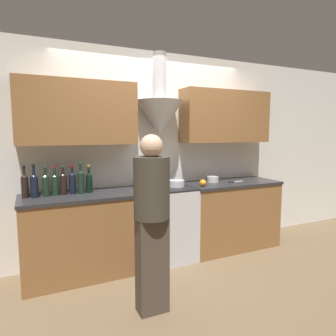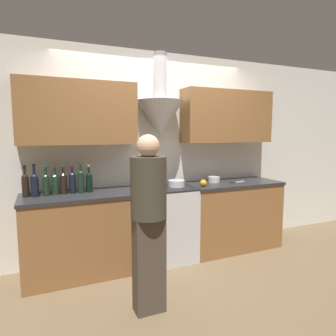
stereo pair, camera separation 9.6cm
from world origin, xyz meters
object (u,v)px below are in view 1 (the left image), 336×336
person_foreground_left (152,216)px  wine_bottle_3 (55,184)px  orange_fruit (203,183)px  wine_bottle_6 (81,181)px  wine_bottle_5 (72,182)px  wine_bottle_0 (25,185)px  wine_bottle_4 (63,183)px  stock_pot (154,184)px  wine_bottle_2 (46,184)px  mixing_bowl (176,183)px  wine_bottle_7 (89,181)px  stove_range (165,223)px  wine_bottle_1 (34,184)px  saucepan (213,179)px

person_foreground_left → wine_bottle_3: bearing=123.9°
orange_fruit → person_foreground_left: 1.32m
wine_bottle_6 → orange_fruit: size_ratio=4.06×
wine_bottle_5 → person_foreground_left: 1.18m
wine_bottle_0 → wine_bottle_4: 0.38m
wine_bottle_4 → orange_fruit: size_ratio=3.68×
stock_pot → orange_fruit: stock_pot is taller
wine_bottle_2 → person_foreground_left: 1.30m
mixing_bowl → person_foreground_left: bearing=-126.6°
wine_bottle_4 → person_foreground_left: person_foreground_left is taller
wine_bottle_0 → wine_bottle_7: (0.65, 0.00, -0.01)m
wine_bottle_0 → wine_bottle_6: (0.56, -0.02, 0.01)m
stove_range → mixing_bowl: (0.15, -0.02, 0.49)m
wine_bottle_7 → stock_pot: wine_bottle_7 is taller
wine_bottle_2 → wine_bottle_6: (0.36, 0.00, 0.01)m
stove_range → wine_bottle_0: bearing=177.6°
wine_bottle_0 → wine_bottle_6: size_ratio=0.95×
wine_bottle_1 → wine_bottle_2: size_ratio=1.06×
stock_pot → saucepan: bearing=7.1°
wine_bottle_1 → stock_pot: (1.31, -0.08, -0.08)m
wine_bottle_1 → wine_bottle_2: 0.11m
wine_bottle_4 → wine_bottle_5: bearing=-2.6°
wine_bottle_0 → orange_fruit: (2.02, -0.20, -0.09)m
wine_bottle_2 → stove_range: bearing=-1.9°
stock_pot → person_foreground_left: size_ratio=0.17×
wine_bottle_0 → stock_pot: 1.40m
wine_bottle_1 → person_foreground_left: 1.37m
mixing_bowl → saucepan: 0.61m
wine_bottle_2 → wine_bottle_0: bearing=174.5°
wine_bottle_1 → stock_pot: wine_bottle_1 is taller
mixing_bowl → orange_fruit: 0.34m
wine_bottle_2 → wine_bottle_7: size_ratio=1.05×
wine_bottle_0 → orange_fruit: wine_bottle_0 is taller
wine_bottle_7 → saucepan: 1.66m
stock_pot → mixing_bowl: 0.31m
wine_bottle_2 → wine_bottle_7: wine_bottle_2 is taller
mixing_bowl → person_foreground_left: person_foreground_left is taller
wine_bottle_3 → wine_bottle_4: 0.09m
wine_bottle_2 → wine_bottle_3: size_ratio=1.02×
wine_bottle_1 → wine_bottle_3: size_ratio=1.09×
wine_bottle_2 → wine_bottle_6: wine_bottle_6 is taller
wine_bottle_1 → wine_bottle_5: 0.38m
wine_bottle_5 → orange_fruit: size_ratio=3.72×
stock_pot → wine_bottle_1: bearing=176.6°
wine_bottle_3 → saucepan: (2.01, 0.01, -0.09)m
wine_bottle_2 → wine_bottle_4: (0.18, 0.03, -0.00)m
person_foreground_left → mixing_bowl: bearing=53.4°
wine_bottle_6 → orange_fruit: 1.47m
wine_bottle_0 → wine_bottle_5: 0.47m
mixing_bowl → orange_fruit: orange_fruit is taller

